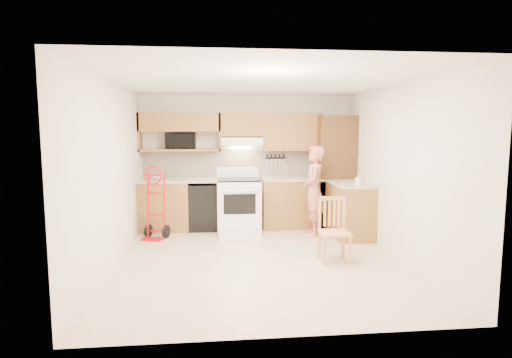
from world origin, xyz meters
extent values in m
cube|color=#C1B394|center=(0.00, 0.00, -0.01)|extent=(4.00, 4.50, 0.02)
cube|color=white|center=(0.00, 0.00, 2.51)|extent=(4.00, 4.50, 0.02)
cube|color=white|center=(0.00, 2.26, 1.25)|extent=(4.00, 0.02, 2.50)
cube|color=white|center=(0.00, -2.26, 1.25)|extent=(4.00, 0.02, 2.50)
cube|color=white|center=(-2.01, 0.00, 1.25)|extent=(0.02, 4.50, 2.50)
cube|color=white|center=(2.01, 0.00, 1.25)|extent=(0.02, 4.50, 2.50)
cube|color=beige|center=(0.00, 2.23, 1.20)|extent=(3.92, 0.03, 0.55)
cube|color=olive|center=(-1.55, 1.95, 0.45)|extent=(0.90, 0.60, 0.90)
cube|color=black|center=(-0.80, 1.95, 0.42)|extent=(0.60, 0.60, 0.85)
cube|color=olive|center=(0.83, 1.95, 0.45)|extent=(1.14, 0.60, 0.90)
cube|color=#C4B790|center=(-1.25, 1.95, 0.92)|extent=(1.50, 0.63, 0.04)
cube|color=#C4B790|center=(0.83, 1.95, 0.92)|extent=(1.14, 0.63, 0.04)
cube|color=olive|center=(1.70, 1.15, 0.45)|extent=(0.60, 1.00, 0.90)
cube|color=#C4B790|center=(1.70, 1.15, 0.92)|extent=(0.63, 1.00, 0.04)
cube|color=brown|center=(1.65, 1.95, 1.05)|extent=(0.70, 0.60, 2.10)
cube|color=olive|center=(-1.25, 2.08, 1.98)|extent=(1.50, 0.33, 0.34)
cube|color=olive|center=(-1.25, 2.08, 1.47)|extent=(1.50, 0.33, 0.04)
cube|color=olive|center=(-0.12, 2.08, 1.94)|extent=(0.76, 0.33, 0.44)
cube|color=olive|center=(0.83, 2.08, 1.80)|extent=(1.14, 0.33, 0.70)
cube|color=white|center=(-0.12, 2.02, 1.63)|extent=(0.76, 0.46, 0.14)
imported|color=black|center=(-1.24, 2.08, 1.64)|extent=(0.54, 0.37, 0.30)
imported|color=#CC745F|center=(1.09, 1.30, 0.78)|extent=(0.49, 0.64, 1.57)
imported|color=white|center=(1.70, 0.80, 1.03)|extent=(0.10, 0.10, 0.18)
imported|color=white|center=(-1.64, 1.95, 0.97)|extent=(0.23, 0.23, 0.05)
camera|label=1|loc=(-0.63, -5.71, 1.84)|focal=29.13mm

